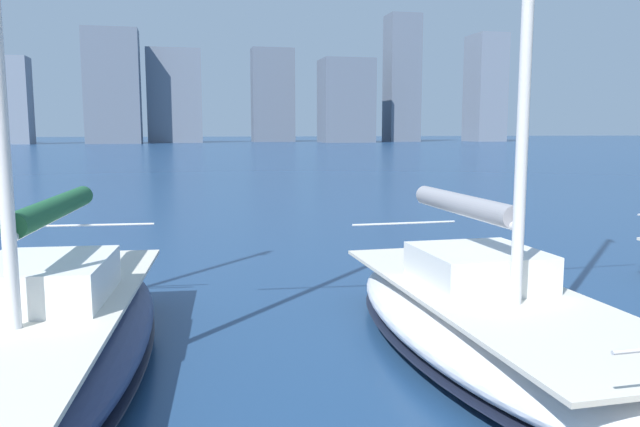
# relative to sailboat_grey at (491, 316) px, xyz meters

# --- Properties ---
(city_skyline) EXTENTS (175.06, 22.14, 34.05)m
(city_skyline) POSITION_rel_sailboat_grey_xyz_m (-5.23, -152.85, 12.17)
(city_skyline) COLOR slate
(city_skyline) RESTS_ON ground
(sailboat_grey) EXTENTS (3.01, 8.09, 12.23)m
(sailboat_grey) POSITION_rel_sailboat_grey_xyz_m (0.00, 0.00, 0.00)
(sailboat_grey) COLOR white
(sailboat_grey) RESTS_ON ground
(sailboat_forest) EXTENTS (3.47, 9.28, 10.84)m
(sailboat_forest) POSITION_rel_sailboat_grey_xyz_m (6.27, -0.20, 0.01)
(sailboat_forest) COLOR navy
(sailboat_forest) RESTS_ON ground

